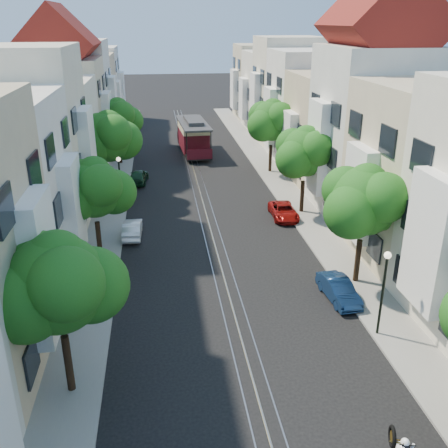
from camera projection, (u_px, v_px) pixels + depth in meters
name	position (u px, v px, depth m)	size (l,w,h in m)	color
ground	(198.00, 185.00, 44.43)	(200.00, 200.00, 0.00)	black
sidewalk_east	(277.00, 181.00, 45.30)	(2.50, 80.00, 0.12)	gray
sidewalk_west	(115.00, 187.00, 43.52)	(2.50, 80.00, 0.12)	gray
rail_left	(192.00, 185.00, 44.36)	(0.06, 80.00, 0.02)	gray
rail_slot	(198.00, 184.00, 44.43)	(0.06, 80.00, 0.02)	gray
rail_right	(204.00, 184.00, 44.50)	(0.06, 80.00, 0.02)	gray
lane_line	(198.00, 185.00, 44.43)	(0.08, 80.00, 0.01)	tan
townhouses_east	(331.00, 123.00, 43.85)	(7.75, 72.00, 12.00)	beige
townhouses_west	(53.00, 132.00, 40.97)	(7.75, 72.00, 11.76)	silver
tree_e_b	(365.00, 203.00, 26.08)	(4.93, 4.08, 6.68)	black
tree_e_c	(306.00, 153.00, 36.22)	(4.84, 3.99, 6.52)	black
tree_e_d	(272.00, 122.00, 46.21)	(5.01, 4.16, 6.85)	black
tree_w_a	(59.00, 286.00, 17.89)	(4.93, 4.08, 6.68)	black
tree_w_b	(95.00, 190.00, 29.02)	(4.72, 3.87, 6.27)	black
tree_w_c	(109.00, 138.00, 38.86)	(5.13, 4.28, 7.09)	black
tree_w_d	(118.00, 118.00, 49.13)	(4.84, 3.99, 6.52)	black
lamp_east	(384.00, 281.00, 22.11)	(0.32, 0.32, 4.16)	black
lamp_west	(120.00, 176.00, 37.08)	(0.32, 0.32, 4.16)	black
cable_car	(193.00, 135.00, 54.07)	(3.35, 9.17, 3.47)	black
parked_car_e_mid	(339.00, 290.00, 25.95)	(1.20, 3.45, 1.14)	#0D2243
parked_car_e_far	(284.00, 211.00, 36.75)	(1.75, 3.80, 1.06)	maroon
parked_car_w_mid	(132.00, 229.00, 33.56)	(1.18, 3.39, 1.12)	white
parked_car_w_far	(138.00, 176.00, 44.62)	(1.49, 3.71, 1.26)	#163720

